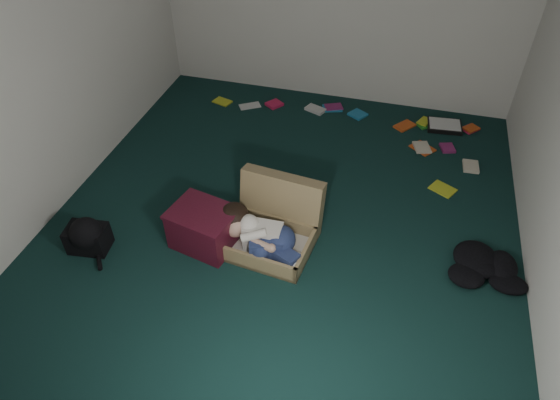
% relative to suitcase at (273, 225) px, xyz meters
% --- Properties ---
extents(floor, '(4.50, 4.50, 0.00)m').
position_rel_suitcase_xyz_m(floor, '(0.03, 0.26, -0.16)').
color(floor, '#0F2A27').
rests_on(floor, ground).
extents(wall_front, '(4.50, 0.00, 4.50)m').
position_rel_suitcase_xyz_m(wall_front, '(0.03, -1.99, 1.14)').
color(wall_front, white).
rests_on(wall_front, ground).
extents(wall_left, '(0.00, 4.50, 4.50)m').
position_rel_suitcase_xyz_m(wall_left, '(-1.97, 0.26, 1.14)').
color(wall_left, white).
rests_on(wall_left, ground).
extents(suitcase, '(0.79, 0.77, 0.52)m').
position_rel_suitcase_xyz_m(suitcase, '(0.00, 0.00, 0.00)').
color(suitcase, '#967F53').
rests_on(suitcase, floor).
extents(person, '(0.76, 0.43, 0.33)m').
position_rel_suitcase_xyz_m(person, '(-0.07, -0.17, 0.04)').
color(person, white).
rests_on(person, suitcase).
extents(maroon_bin, '(0.59, 0.51, 0.36)m').
position_rel_suitcase_xyz_m(maroon_bin, '(-0.53, -0.20, 0.02)').
color(maroon_bin, '#480E1E').
rests_on(maroon_bin, floor).
extents(backpack, '(0.44, 0.37, 0.24)m').
position_rel_suitcase_xyz_m(backpack, '(-1.44, -0.51, -0.04)').
color(backpack, black).
rests_on(backpack, floor).
extents(clothing_pile, '(0.57, 0.51, 0.15)m').
position_rel_suitcase_xyz_m(clothing_pile, '(1.73, 0.05, -0.08)').
color(clothing_pile, black).
rests_on(clothing_pile, floor).
extents(paper_tray, '(0.39, 0.31, 0.05)m').
position_rel_suitcase_xyz_m(paper_tray, '(1.36, 2.14, -0.13)').
color(paper_tray, black).
rests_on(paper_tray, floor).
extents(book_scatter, '(3.05, 1.40, 0.02)m').
position_rel_suitcase_xyz_m(book_scatter, '(0.54, 1.91, -0.15)').
color(book_scatter, '#C0CC24').
rests_on(book_scatter, floor).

